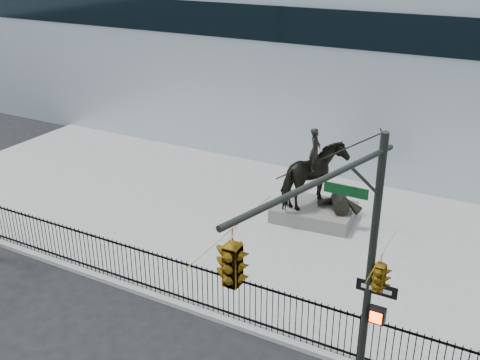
% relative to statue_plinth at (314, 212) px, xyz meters
% --- Properties ---
extents(ground, '(120.00, 120.00, 0.00)m').
position_rel_statue_plinth_xyz_m(ground, '(-2.57, -8.42, -0.44)').
color(ground, black).
rests_on(ground, ground).
extents(plaza, '(30.00, 12.00, 0.15)m').
position_rel_statue_plinth_xyz_m(plaza, '(-2.57, -1.42, -0.37)').
color(plaza, gray).
rests_on(plaza, ground).
extents(building, '(44.00, 14.00, 9.00)m').
position_rel_statue_plinth_xyz_m(building, '(-2.57, 11.58, 4.06)').
color(building, silver).
rests_on(building, ground).
extents(picket_fence, '(22.10, 0.10, 1.50)m').
position_rel_statue_plinth_xyz_m(picket_fence, '(-2.57, -7.17, 0.46)').
color(picket_fence, black).
rests_on(picket_fence, plaza).
extents(statue_plinth, '(3.32, 2.43, 0.59)m').
position_rel_statue_plinth_xyz_m(statue_plinth, '(0.00, 0.00, 0.00)').
color(statue_plinth, '#514E4A').
rests_on(statue_plinth, plaza).
extents(equestrian_statue, '(4.01, 2.66, 3.40)m').
position_rel_statue_plinth_xyz_m(equestrian_statue, '(0.06, 0.01, 1.52)').
color(equestrian_statue, black).
rests_on(equestrian_statue, statue_plinth).
extents(traffic_signal_right, '(2.17, 6.86, 7.00)m').
position_rel_statue_plinth_xyz_m(traffic_signal_right, '(3.89, -10.42, 4.41)').
color(traffic_signal_right, black).
rests_on(traffic_signal_right, ground).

